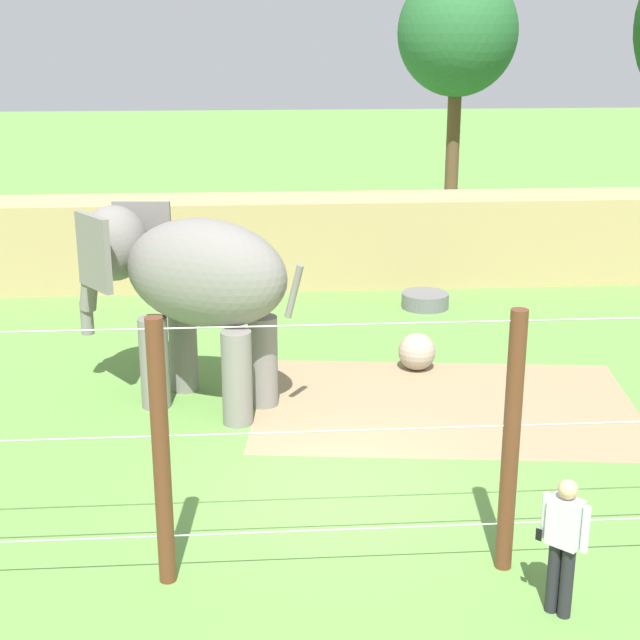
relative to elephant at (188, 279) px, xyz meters
The scene contains 9 objects.
ground_plane 4.56m from the elephant, 55.74° to the right, with size 120.00×120.00×0.00m, color #609342.
dirt_patch 4.95m from the elephant, ahead, with size 6.56×4.27×0.01m, color #937F5B.
embankment_wall 8.20m from the elephant, 73.99° to the left, with size 36.00×1.80×2.19m, color tan.
elephant is the anchor object (origin of this frame).
enrichment_ball 4.78m from the elephant, 17.63° to the left, with size 0.72×0.72×0.72m, color tan.
cable_fence 5.98m from the elephant, 68.89° to the right, with size 12.92×0.21×3.31m.
zookeeper 8.02m from the elephant, 55.73° to the right, with size 0.51×0.47×1.67m.
water_tub 7.68m from the elephant, 46.60° to the left, with size 1.10×1.10×0.35m.
tree_far_left 17.63m from the elephant, 63.36° to the left, with size 3.82×3.82×8.05m.
Camera 1 is at (-1.12, -12.21, 6.41)m, focal length 52.94 mm.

